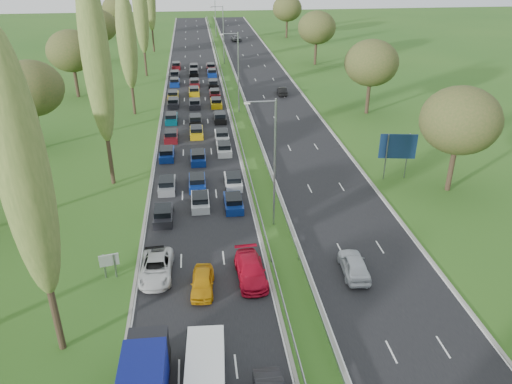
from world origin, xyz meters
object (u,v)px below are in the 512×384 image
near_car_3 (155,268)px  direction_sign (398,148)px  info_sign (109,263)px  near_car_2 (156,268)px  white_van_rear (205,370)px

near_car_3 → direction_sign: size_ratio=0.86×
info_sign → direction_sign: (28.80, 15.06, 2.20)m
near_car_2 → info_sign: (-3.54, 0.24, 0.61)m
near_car_3 → info_sign: 3.51m
near_car_2 → near_car_3: near_car_2 is taller
near_car_3 → white_van_rear: size_ratio=0.80×
near_car_2 → near_car_3: bearing=130.7°
white_van_rear → info_sign: bearing=124.3°
direction_sign → near_car_3: bearing=-149.1°
white_van_rear → direction_sign: (21.77, 26.64, 2.41)m
near_car_2 → direction_sign: (25.26, 15.31, 2.81)m
near_car_3 → direction_sign: bearing=27.0°
near_car_3 → near_car_2: bearing=-54.9°
direction_sign → near_car_2: bearing=-148.8°
direction_sign → info_sign: bearing=-152.4°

